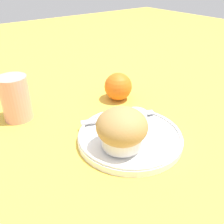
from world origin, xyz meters
TOP-DOWN VIEW (x-y plane):
  - ground_plane at (0.00, 0.00)m, footprint 3.00×3.00m
  - plate at (-0.01, -0.00)m, footprint 0.22×0.22m
  - muffin at (-0.05, -0.02)m, footprint 0.10×0.10m
  - cream_ramekin at (0.04, 0.04)m, footprint 0.05×0.05m
  - berry_pair at (0.01, 0.04)m, footprint 0.03×0.01m
  - butter_knife at (0.01, 0.06)m, footprint 0.17×0.08m
  - orange_fruit at (0.09, 0.17)m, footprint 0.08×0.08m
  - juice_glass at (-0.17, 0.24)m, footprint 0.07×0.07m

SIDE VIEW (x-z plane):
  - ground_plane at x=0.00m, z-range 0.00..0.00m
  - plate at x=-0.01m, z-range 0.00..0.02m
  - butter_knife at x=0.01m, z-range 0.02..0.02m
  - berry_pair at x=0.01m, z-range 0.02..0.03m
  - cream_ramekin at x=0.04m, z-range 0.02..0.04m
  - orange_fruit at x=0.09m, z-range 0.00..0.08m
  - juice_glass at x=-0.17m, z-range 0.00..0.11m
  - muffin at x=-0.05m, z-range 0.02..0.10m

